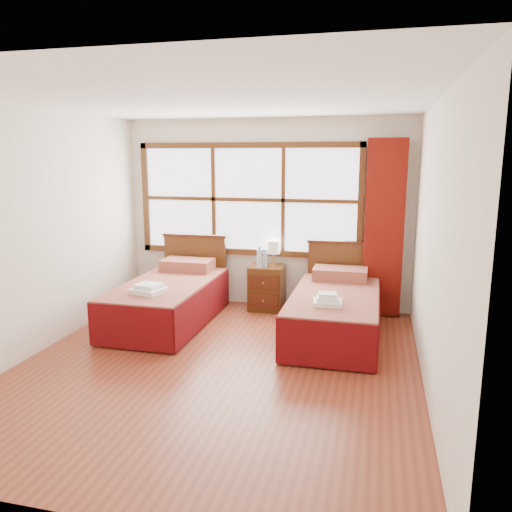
# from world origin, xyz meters

# --- Properties ---
(floor) EXTENTS (4.50, 4.50, 0.00)m
(floor) POSITION_xyz_m (0.00, 0.00, 0.00)
(floor) COLOR brown
(floor) RESTS_ON ground
(ceiling) EXTENTS (4.50, 4.50, 0.00)m
(ceiling) POSITION_xyz_m (0.00, 0.00, 2.60)
(ceiling) COLOR white
(ceiling) RESTS_ON wall_back
(wall_back) EXTENTS (4.00, 0.00, 4.00)m
(wall_back) POSITION_xyz_m (0.00, 2.25, 1.30)
(wall_back) COLOR silver
(wall_back) RESTS_ON floor
(wall_left) EXTENTS (0.00, 4.50, 4.50)m
(wall_left) POSITION_xyz_m (-2.00, 0.00, 1.30)
(wall_left) COLOR silver
(wall_left) RESTS_ON floor
(wall_right) EXTENTS (0.00, 4.50, 4.50)m
(wall_right) POSITION_xyz_m (2.00, 0.00, 1.30)
(wall_right) COLOR silver
(wall_right) RESTS_ON floor
(window) EXTENTS (3.16, 0.06, 1.56)m
(window) POSITION_xyz_m (-0.25, 2.21, 1.50)
(window) COLOR white
(window) RESTS_ON wall_back
(curtain) EXTENTS (0.50, 0.16, 2.30)m
(curtain) POSITION_xyz_m (1.60, 2.11, 1.17)
(curtain) COLOR maroon
(curtain) RESTS_ON wall_back
(bed_left) EXTENTS (1.02, 2.04, 0.99)m
(bed_left) POSITION_xyz_m (-1.03, 1.20, 0.30)
(bed_left) COLOR #3F1B0D
(bed_left) RESTS_ON floor
(bed_right) EXTENTS (1.01, 2.03, 0.98)m
(bed_right) POSITION_xyz_m (1.08, 1.20, 0.30)
(bed_right) COLOR #3F1B0D
(bed_right) RESTS_ON floor
(nightstand) EXTENTS (0.46, 0.46, 0.62)m
(nightstand) POSITION_xyz_m (0.07, 1.99, 0.31)
(nightstand) COLOR #4A2810
(nightstand) RESTS_ON floor
(towels_left) EXTENTS (0.42, 0.39, 0.11)m
(towels_left) POSITION_xyz_m (-1.04, 0.63, 0.58)
(towels_left) COLOR white
(towels_left) RESTS_ON bed_left
(towels_right) EXTENTS (0.34, 0.30, 0.13)m
(towels_right) POSITION_xyz_m (1.03, 0.68, 0.57)
(towels_right) COLOR white
(towels_right) RESTS_ON bed_right
(lamp) EXTENTS (0.18, 0.18, 0.35)m
(lamp) POSITION_xyz_m (0.15, 2.03, 0.86)
(lamp) COLOR gold
(lamp) RESTS_ON nightstand
(bottle_near) EXTENTS (0.07, 0.07, 0.28)m
(bottle_near) POSITION_xyz_m (-0.01, 1.91, 0.74)
(bottle_near) COLOR #A2C0D0
(bottle_near) RESTS_ON nightstand
(bottle_far) EXTENTS (0.06, 0.06, 0.23)m
(bottle_far) POSITION_xyz_m (0.06, 1.95, 0.72)
(bottle_far) COLOR #A2C0D0
(bottle_far) RESTS_ON nightstand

